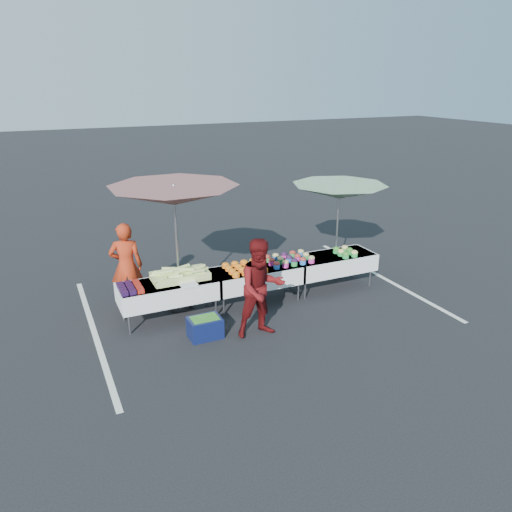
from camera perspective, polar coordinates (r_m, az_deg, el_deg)
name	(u,v)px	position (r m, az deg, el deg)	size (l,w,h in m)	color
ground	(256,302)	(10.27, 0.00, -5.26)	(80.00, 80.00, 0.00)	black
stripe_left	(95,333)	(9.53, -17.97, -8.39)	(0.10, 5.00, 0.00)	silver
stripe_right	(382,277)	(11.85, 14.21, -2.36)	(0.10, 5.00, 0.00)	silver
table_left	(169,290)	(9.49, -9.95, -3.90)	(1.86, 0.81, 0.75)	white
table_center	(256,275)	(10.04, 0.00, -2.24)	(1.86, 0.81, 0.75)	white
table_right	(332,262)	(10.86, 8.66, -0.73)	(1.86, 0.81, 0.75)	white
berry_punnets	(130,288)	(9.22, -14.19, -3.54)	(0.40, 0.54, 0.08)	black
corn_pile	(180,275)	(9.49, -8.66, -2.14)	(1.16, 0.57, 0.26)	#A5D16B
plastic_bags	(188,284)	(9.22, -7.73, -3.20)	(0.30, 0.25, 0.05)	white
carrot_bowls	(245,267)	(9.85, -1.30, -1.32)	(0.75, 0.69, 0.11)	orange
potato_cups	(289,259)	(10.26, 3.81, -0.30)	(0.94, 0.58, 0.16)	blue
bean_baskets	(345,252)	(10.84, 10.17, 0.49)	(0.36, 0.50, 0.15)	green
vendor	(126,266)	(10.05, -14.60, -1.12)	(0.64, 0.42, 1.75)	#A92C13
customer	(261,288)	(8.66, 0.61, -3.71)	(0.87, 0.68, 1.79)	#570D0E
umbrella_left	(174,196)	(9.41, -9.35, 6.75)	(3.22, 3.22, 2.50)	black
umbrella_right	(339,192)	(11.21, 9.49, 7.19)	(2.24, 2.24, 2.16)	black
storage_bin	(205,327)	(8.92, -5.85, -8.09)	(0.57, 0.42, 0.37)	#0C1540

